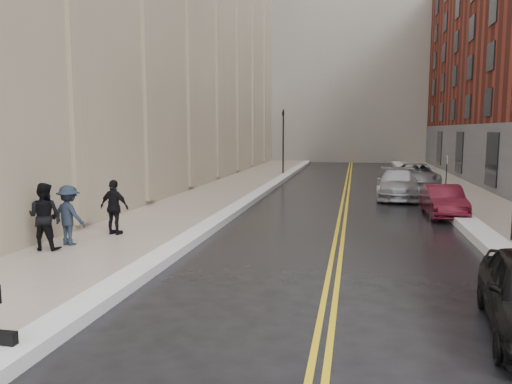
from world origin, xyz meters
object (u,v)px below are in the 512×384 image
at_px(car_maroon, 443,201).
at_px(pedestrian_a, 44,216).
at_px(car_silver_far, 416,175).
at_px(pedestrian_c, 114,207).
at_px(pedestrian_b, 69,215).
at_px(car_silver_near, 398,184).

xyz_separation_m(car_maroon, pedestrian_a, (-12.49, -9.09, 0.47)).
distance_m(car_silver_far, pedestrian_a, 23.89).
bearing_deg(pedestrian_a, pedestrian_c, -115.64).
bearing_deg(pedestrian_b, car_maroon, -128.42).
bearing_deg(pedestrian_b, pedestrian_c, -94.09).
bearing_deg(car_silver_far, car_maroon, -91.96).
height_order(car_maroon, car_silver_near, car_silver_near).
bearing_deg(car_silver_near, pedestrian_a, -124.04).
bearing_deg(pedestrian_c, pedestrian_b, 79.32).
xyz_separation_m(car_maroon, car_silver_near, (-1.42, 5.47, 0.12)).
relative_size(car_silver_near, pedestrian_b, 2.95).
bearing_deg(pedestrian_c, pedestrian_a, 77.73).
height_order(car_silver_near, car_silver_far, car_silver_near).
bearing_deg(car_silver_near, pedestrian_c, -126.39).
bearing_deg(car_maroon, pedestrian_a, -145.22).
height_order(car_maroon, car_silver_far, car_silver_far).
distance_m(car_maroon, car_silver_near, 5.65).
distance_m(car_silver_far, pedestrian_c, 21.36).
bearing_deg(car_maroon, car_silver_far, 87.93).
relative_size(car_maroon, pedestrian_c, 2.18).
bearing_deg(pedestrian_a, car_silver_far, -124.95).
relative_size(car_silver_near, pedestrian_a, 2.73).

